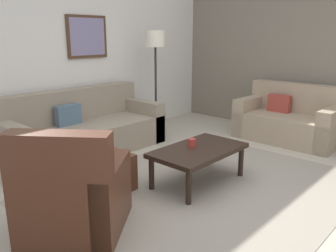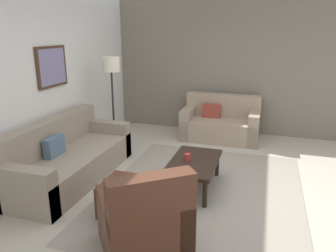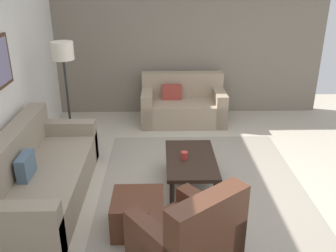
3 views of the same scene
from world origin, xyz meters
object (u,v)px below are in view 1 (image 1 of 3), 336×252
couch_main (81,131)px  lamp_standing (155,49)px  couch_loveseat (290,121)px  coffee_table (199,152)px  armchair_leather (73,199)px  ottoman (101,173)px  cup (192,143)px  framed_artwork (87,37)px

couch_main → lamp_standing: size_ratio=1.34×
couch_loveseat → lamp_standing: (-1.21, 1.83, 1.11)m
couch_main → coffee_table: couch_main is taller
armchair_leather → lamp_standing: 3.33m
ottoman → cup: (0.86, -0.55, 0.26)m
couch_loveseat → couch_main: bearing=143.1°
coffee_table → cup: (-0.01, 0.09, 0.10)m
couch_main → couch_loveseat: 3.27m
couch_main → ottoman: (-0.62, -1.28, -0.09)m
couch_main → armchair_leather: bearing=-125.4°
armchair_leather → coffee_table: bearing=-5.1°
armchair_leather → ottoman: (0.66, 0.51, -0.11)m
cup → framed_artwork: (0.24, 2.27, 1.15)m
couch_loveseat → cup: size_ratio=16.09×
framed_artwork → armchair_leather: bearing=-128.4°
coffee_table → couch_main: bearing=97.7°
couch_loveseat → ottoman: (-3.23, 0.68, -0.10)m
lamp_standing → framed_artwork: (-0.91, 0.56, 0.20)m
couch_loveseat → coffee_table: couch_loveseat is taller
couch_main → framed_artwork: bearing=41.3°
ottoman → coffee_table: bearing=-36.2°
couch_main → coffee_table: (0.26, -1.93, 0.06)m
ottoman → lamp_standing: bearing=29.8°
framed_artwork → cup: bearing=-96.1°
couch_main → coffee_table: 1.95m
ottoman → lamp_standing: size_ratio=0.33×
couch_loveseat → cup: 2.38m
couch_loveseat → coffee_table: (-2.35, 0.03, 0.06)m
couch_main → cup: size_ratio=24.07×
couch_main → lamp_standing: lamp_standing is taller
couch_main → coffee_table: bearing=-82.3°
ottoman → cup: size_ratio=5.87×
lamp_standing → couch_main: bearing=174.7°
cup → couch_main: bearing=97.6°
ottoman → cup: bearing=-32.7°
ottoman → framed_artwork: 2.48m
armchair_leather → framed_artwork: framed_artwork is taller
armchair_leather → framed_artwork: (1.76, 2.22, 1.30)m
armchair_leather → ottoman: armchair_leather is taller
couch_main → lamp_standing: 1.79m
couch_loveseat → ottoman: size_ratio=2.74×
armchair_leather → framed_artwork: size_ratio=1.61×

